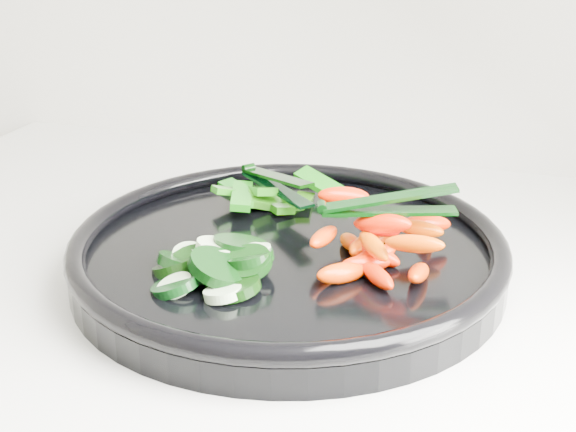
% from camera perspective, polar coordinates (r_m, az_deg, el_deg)
% --- Properties ---
extents(veggie_tray, '(0.38, 0.38, 0.04)m').
position_cam_1_polar(veggie_tray, '(0.69, -0.00, -2.65)').
color(veggie_tray, black).
rests_on(veggie_tray, counter).
extents(cucumber_pile, '(0.12, 0.12, 0.04)m').
position_cam_1_polar(cucumber_pile, '(0.65, -5.42, -3.45)').
color(cucumber_pile, black).
rests_on(cucumber_pile, veggie_tray).
extents(carrot_pile, '(0.13, 0.16, 0.05)m').
position_cam_1_polar(carrot_pile, '(0.66, 6.51, -1.76)').
color(carrot_pile, '#F43200').
rests_on(carrot_pile, veggie_tray).
extents(pepper_pile, '(0.14, 0.11, 0.04)m').
position_cam_1_polar(pepper_pile, '(0.78, -1.50, 1.42)').
color(pepper_pile, '#26740B').
rests_on(pepper_pile, veggie_tray).
extents(tong_carrot, '(0.11, 0.05, 0.02)m').
position_cam_1_polar(tong_carrot, '(0.65, 6.90, 0.79)').
color(tong_carrot, black).
rests_on(tong_carrot, carrot_pile).
extents(tong_pepper, '(0.10, 0.08, 0.02)m').
position_cam_1_polar(tong_pepper, '(0.77, -0.97, 2.46)').
color(tong_pepper, black).
rests_on(tong_pepper, pepper_pile).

